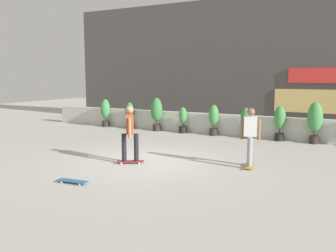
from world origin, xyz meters
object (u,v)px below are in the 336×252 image
object	(u,v)px
potted_plant_1	(130,114)
potted_plant_7	(315,119)
potted_plant_3	(183,120)
skater_mid_plaza	(250,135)
potted_plant_6	(280,121)
skater_far_left	(130,132)
potted_plant_0	(105,111)
potted_plant_5	(245,121)
potted_plant_2	(157,112)
skateboard_near_camera	(73,181)
potted_plant_4	(214,118)

from	to	relation	value
potted_plant_1	potted_plant_7	distance (m)	8.49
potted_plant_3	skater_mid_plaza	bearing A→B (deg)	-47.33
potted_plant_6	skater_far_left	world-z (taller)	skater_far_left
potted_plant_0	potted_plant_1	world-z (taller)	potted_plant_0
potted_plant_0	skater_mid_plaza	world-z (taller)	skater_mid_plaza
potted_plant_5	potted_plant_7	xyz separation A→B (m)	(2.69, -0.00, 0.24)
potted_plant_2	skateboard_near_camera	bearing A→B (deg)	-73.53
potted_plant_3	potted_plant_7	distance (m)	5.60
potted_plant_6	skater_mid_plaza	world-z (taller)	skater_mid_plaza
potted_plant_1	potted_plant_2	xyz separation A→B (m)	(1.53, 0.00, 0.20)
potted_plant_3	potted_plant_0	bearing A→B (deg)	180.00
potted_plant_2	potted_plant_1	bearing A→B (deg)	180.00
potted_plant_4	skateboard_near_camera	size ratio (longest dim) A/B	1.64
potted_plant_4	skater_far_left	xyz separation A→B (m)	(-0.29, -6.01, 0.19)
potted_plant_5	skater_mid_plaza	size ratio (longest dim) A/B	0.75
potted_plant_0	potted_plant_1	bearing A→B (deg)	-0.00
potted_plant_1	skater_far_left	xyz separation A→B (m)	(4.09, -6.01, 0.22)
potted_plant_6	skateboard_near_camera	distance (m)	8.99
potted_plant_0	skater_far_left	size ratio (longest dim) A/B	0.83
potted_plant_3	skateboard_near_camera	bearing A→B (deg)	-82.51
potted_plant_0	skater_mid_plaza	xyz separation A→B (m)	(8.81, -4.81, 0.14)
potted_plant_0	skater_mid_plaza	bearing A→B (deg)	-28.63
potted_plant_5	skater_far_left	distance (m)	6.25
potted_plant_2	potted_plant_5	size ratio (longest dim) A/B	1.23
potted_plant_0	potted_plant_5	world-z (taller)	potted_plant_0
potted_plant_2	skateboard_near_camera	xyz separation A→B (m)	(2.47, -8.37, -0.85)
skater_far_left	potted_plant_7	bearing A→B (deg)	53.80
potted_plant_3	potted_plant_4	world-z (taller)	potted_plant_4
skater_mid_plaza	skater_far_left	bearing A→B (deg)	-159.68
potted_plant_7	potted_plant_3	bearing A→B (deg)	180.00
potted_plant_1	potted_plant_2	distance (m)	1.54
potted_plant_5	skateboard_near_camera	xyz separation A→B (m)	(-1.80, -8.37, -0.64)
potted_plant_1	skateboard_near_camera	bearing A→B (deg)	-64.44
potted_plant_7	potted_plant_0	bearing A→B (deg)	180.00
potted_plant_7	skater_far_left	size ratio (longest dim) A/B	0.94
potted_plant_0	potted_plant_5	distance (m)	7.28
potted_plant_3	potted_plant_4	xyz separation A→B (m)	(1.48, 0.00, 0.14)
potted_plant_4	potted_plant_6	bearing A→B (deg)	-0.00
skater_mid_plaza	potted_plant_3	bearing A→B (deg)	132.67
skater_mid_plaza	potted_plant_2	bearing A→B (deg)	140.37
potted_plant_5	potted_plant_6	distance (m)	1.39
potted_plant_3	skateboard_near_camera	world-z (taller)	potted_plant_3
potted_plant_1	potted_plant_3	world-z (taller)	potted_plant_1
potted_plant_0	skateboard_near_camera	xyz separation A→B (m)	(5.48, -8.37, -0.74)
potted_plant_0	potted_plant_7	distance (m)	9.97
potted_plant_7	skateboard_near_camera	xyz separation A→B (m)	(-4.49, -8.37, -0.88)
potted_plant_2	potted_plant_3	distance (m)	1.41
potted_plant_6	skater_mid_plaza	size ratio (longest dim) A/B	0.82
skateboard_near_camera	potted_plant_7	bearing A→B (deg)	61.79
potted_plant_7	skater_mid_plaza	world-z (taller)	skater_mid_plaza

